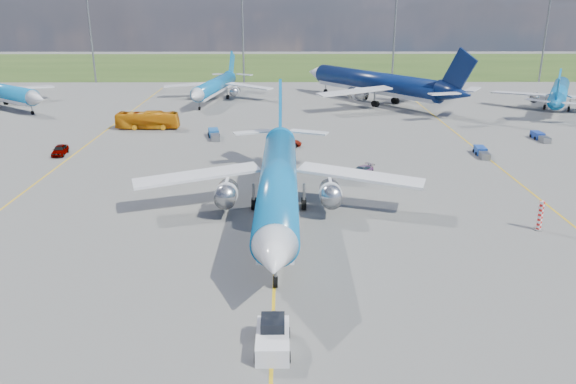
{
  "coord_description": "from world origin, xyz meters",
  "views": [
    {
      "loc": [
        0.83,
        -43.09,
        21.82
      ],
      "look_at": [
        1.19,
        8.07,
        4.0
      ],
      "focal_mm": 35.0,
      "sensor_mm": 36.0,
      "label": 1
    }
  ],
  "objects_px": {
    "bg_jet_n": "(374,103)",
    "main_airliner": "(278,219)",
    "pushback_tug": "(273,338)",
    "service_car_c": "(362,170)",
    "apron_bus": "(147,120)",
    "service_car_b": "(288,142)",
    "bg_jet_ne": "(557,108)",
    "baggage_tug_c": "(214,134)",
    "warning_post": "(540,216)",
    "bg_jet_nw": "(1,108)",
    "baggage_tug_w": "(482,152)",
    "bg_jet_nnw": "(216,100)",
    "baggage_tug_e": "(540,137)",
    "service_car_a": "(60,150)"
  },
  "relations": [
    {
      "from": "warning_post",
      "to": "service_car_c",
      "type": "relative_size",
      "value": 0.75
    },
    {
      "from": "baggage_tug_c",
      "to": "bg_jet_ne",
      "type": "bearing_deg",
      "value": 8.82
    },
    {
      "from": "bg_jet_n",
      "to": "main_airliner",
      "type": "xyz_separation_m",
      "value": [
        -20.24,
        -67.12,
        0.0
      ]
    },
    {
      "from": "warning_post",
      "to": "bg_jet_nw",
      "type": "bearing_deg",
      "value": 142.08
    },
    {
      "from": "apron_bus",
      "to": "warning_post",
      "type": "bearing_deg",
      "value": -132.6
    },
    {
      "from": "bg_jet_ne",
      "to": "baggage_tug_e",
      "type": "bearing_deg",
      "value": 87.81
    },
    {
      "from": "bg_jet_n",
      "to": "pushback_tug",
      "type": "bearing_deg",
      "value": 40.55
    },
    {
      "from": "bg_jet_ne",
      "to": "service_car_c",
      "type": "bearing_deg",
      "value": 71.73
    },
    {
      "from": "main_airliner",
      "to": "service_car_b",
      "type": "relative_size",
      "value": 9.97
    },
    {
      "from": "bg_jet_nnw",
      "to": "baggage_tug_c",
      "type": "relative_size",
      "value": 6.26
    },
    {
      "from": "bg_jet_nnw",
      "to": "baggage_tug_c",
      "type": "height_order",
      "value": "bg_jet_nnw"
    },
    {
      "from": "bg_jet_ne",
      "to": "service_car_a",
      "type": "xyz_separation_m",
      "value": [
        -89.27,
        -35.69,
        0.74
      ]
    },
    {
      "from": "bg_jet_nw",
      "to": "baggage_tug_w",
      "type": "bearing_deg",
      "value": -75.8
    },
    {
      "from": "main_airliner",
      "to": "baggage_tug_e",
      "type": "height_order",
      "value": "main_airliner"
    },
    {
      "from": "warning_post",
      "to": "baggage_tug_c",
      "type": "relative_size",
      "value": 0.53
    },
    {
      "from": "service_car_b",
      "to": "baggage_tug_c",
      "type": "distance_m",
      "value": 13.2
    },
    {
      "from": "baggage_tug_w",
      "to": "apron_bus",
      "type": "bearing_deg",
      "value": 165.64
    },
    {
      "from": "bg_jet_nw",
      "to": "bg_jet_ne",
      "type": "bearing_deg",
      "value": -53.11
    },
    {
      "from": "bg_jet_n",
      "to": "service_car_c",
      "type": "xyz_separation_m",
      "value": [
        -9.6,
        -51.95,
        0.58
      ]
    },
    {
      "from": "warning_post",
      "to": "service_car_a",
      "type": "bearing_deg",
      "value": 153.95
    },
    {
      "from": "pushback_tug",
      "to": "service_car_c",
      "type": "distance_m",
      "value": 39.49
    },
    {
      "from": "bg_jet_ne",
      "to": "service_car_a",
      "type": "distance_m",
      "value": 96.14
    },
    {
      "from": "apron_bus",
      "to": "service_car_a",
      "type": "xyz_separation_m",
      "value": [
        -8.87,
        -17.16,
        -0.78
      ]
    },
    {
      "from": "bg_jet_nnw",
      "to": "service_car_b",
      "type": "xyz_separation_m",
      "value": [
        15.82,
        -40.87,
        0.61
      ]
    },
    {
      "from": "bg_jet_nnw",
      "to": "apron_bus",
      "type": "bearing_deg",
      "value": -97.13
    },
    {
      "from": "service_car_a",
      "to": "bg_jet_nnw",
      "type": "bearing_deg",
      "value": 63.26
    },
    {
      "from": "pushback_tug",
      "to": "apron_bus",
      "type": "distance_m",
      "value": 69.07
    },
    {
      "from": "service_car_c",
      "to": "baggage_tug_c",
      "type": "height_order",
      "value": "baggage_tug_c"
    },
    {
      "from": "service_car_b",
      "to": "service_car_c",
      "type": "bearing_deg",
      "value": -143.12
    },
    {
      "from": "bg_jet_ne",
      "to": "service_car_a",
      "type": "bearing_deg",
      "value": 49.06
    },
    {
      "from": "bg_jet_nw",
      "to": "bg_jet_ne",
      "type": "distance_m",
      "value": 115.63
    },
    {
      "from": "baggage_tug_w",
      "to": "baggage_tug_e",
      "type": "relative_size",
      "value": 1.02
    },
    {
      "from": "bg_jet_ne",
      "to": "service_car_b",
      "type": "relative_size",
      "value": 8.23
    },
    {
      "from": "pushback_tug",
      "to": "service_car_c",
      "type": "bearing_deg",
      "value": 74.06
    },
    {
      "from": "pushback_tug",
      "to": "service_car_b",
      "type": "height_order",
      "value": "pushback_tug"
    },
    {
      "from": "bg_jet_n",
      "to": "apron_bus",
      "type": "relative_size",
      "value": 4.48
    },
    {
      "from": "bg_jet_n",
      "to": "service_car_a",
      "type": "height_order",
      "value": "bg_jet_n"
    },
    {
      "from": "bg_jet_nw",
      "to": "bg_jet_ne",
      "type": "relative_size",
      "value": 1.02
    },
    {
      "from": "bg_jet_ne",
      "to": "main_airliner",
      "type": "relative_size",
      "value": 0.83
    },
    {
      "from": "bg_jet_n",
      "to": "service_car_b",
      "type": "xyz_separation_m",
      "value": [
        -19.12,
        -37.17,
        0.61
      ]
    },
    {
      "from": "pushback_tug",
      "to": "apron_bus",
      "type": "xyz_separation_m",
      "value": [
        -23.07,
        65.1,
        0.73
      ]
    },
    {
      "from": "bg_jet_nnw",
      "to": "baggage_tug_e",
      "type": "distance_m",
      "value": 67.64
    },
    {
      "from": "service_car_a",
      "to": "pushback_tug",
      "type": "bearing_deg",
      "value": -62.22
    },
    {
      "from": "bg_jet_ne",
      "to": "warning_post",
      "type": "bearing_deg",
      "value": 91.14
    },
    {
      "from": "apron_bus",
      "to": "service_car_c",
      "type": "distance_m",
      "value": 43.4
    },
    {
      "from": "service_car_b",
      "to": "service_car_c",
      "type": "height_order",
      "value": "service_car_b"
    },
    {
      "from": "bg_jet_nw",
      "to": "apron_bus",
      "type": "bearing_deg",
      "value": -82.09
    },
    {
      "from": "service_car_c",
      "to": "baggage_tug_c",
      "type": "relative_size",
      "value": 0.72
    },
    {
      "from": "warning_post",
      "to": "baggage_tug_w",
      "type": "distance_m",
      "value": 27.7
    },
    {
      "from": "service_car_b",
      "to": "baggage_tug_w",
      "type": "height_order",
      "value": "service_car_b"
    }
  ]
}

